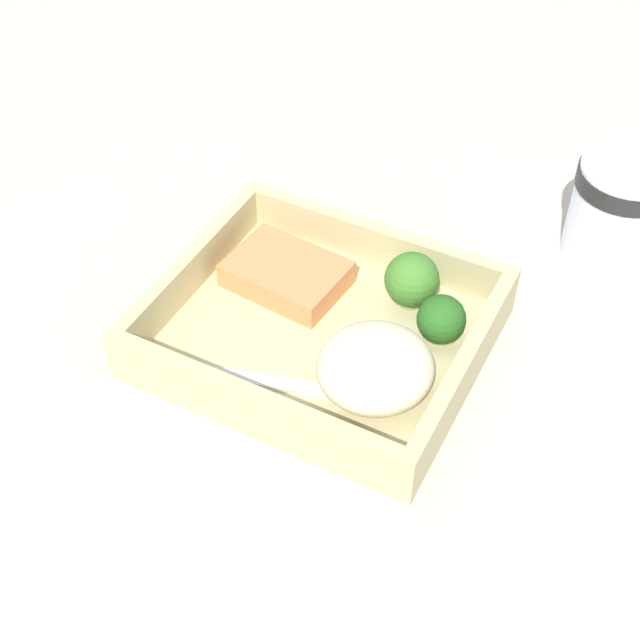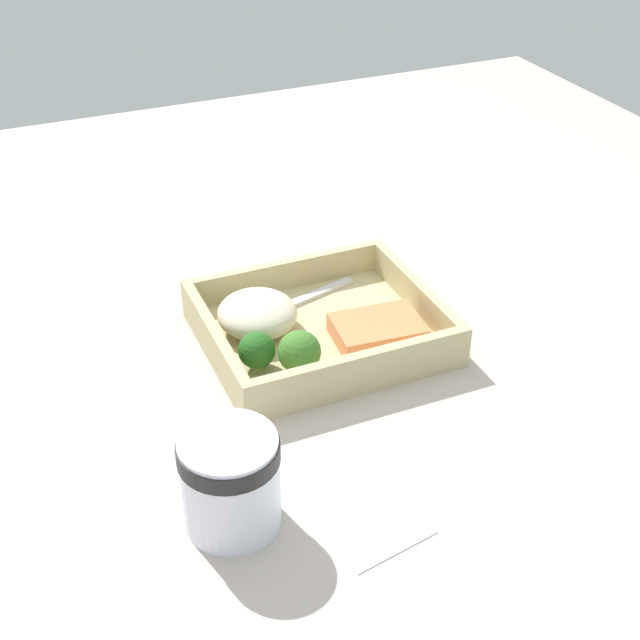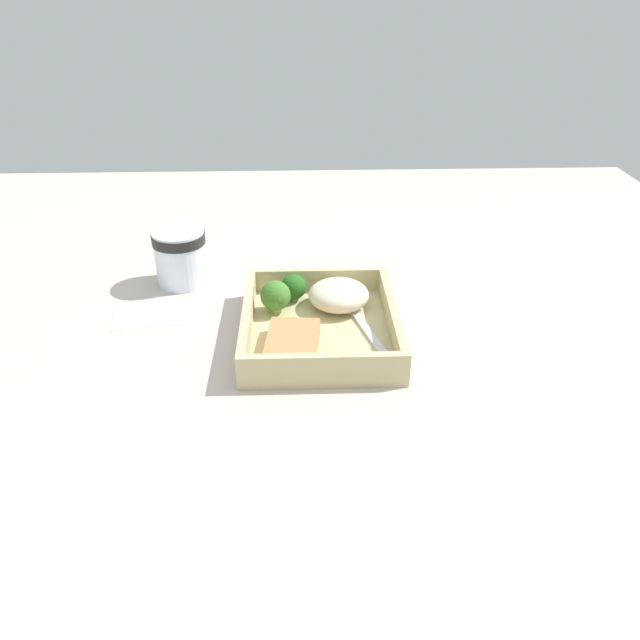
# 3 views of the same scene
# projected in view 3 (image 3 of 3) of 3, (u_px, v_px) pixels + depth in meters

# --- Properties ---
(ground_plane) EXTENTS (1.60, 1.60, 0.02)m
(ground_plane) POSITION_uv_depth(u_px,v_px,m) (320.00, 342.00, 0.91)
(ground_plane) COLOR #C2B2A8
(takeout_tray) EXTENTS (0.26, 0.22, 0.01)m
(takeout_tray) POSITION_uv_depth(u_px,v_px,m) (320.00, 332.00, 0.90)
(takeout_tray) COLOR #C4B784
(takeout_tray) RESTS_ON ground_plane
(tray_rim) EXTENTS (0.26, 0.22, 0.04)m
(tray_rim) POSITION_uv_depth(u_px,v_px,m) (320.00, 318.00, 0.89)
(tray_rim) COLOR #C4B784
(tray_rim) RESTS_ON takeout_tray
(salmon_fillet) EXTENTS (0.10, 0.08, 0.02)m
(salmon_fillet) POSITION_uv_depth(u_px,v_px,m) (293.00, 342.00, 0.85)
(salmon_fillet) COLOR #F28550
(salmon_fillet) RESTS_ON takeout_tray
(mashed_potatoes) EXTENTS (0.09, 0.09, 0.04)m
(mashed_potatoes) POSITION_uv_depth(u_px,v_px,m) (339.00, 295.00, 0.94)
(mashed_potatoes) COLOR beige
(mashed_potatoes) RESTS_ON takeout_tray
(broccoli_floret_1) EXTENTS (0.05, 0.05, 0.05)m
(broccoli_floret_1) POSITION_uv_depth(u_px,v_px,m) (276.00, 296.00, 0.93)
(broccoli_floret_1) COLOR #7F9F53
(broccoli_floret_1) RESTS_ON takeout_tray
(broccoli_floret_2) EXTENTS (0.04, 0.04, 0.04)m
(broccoli_floret_2) POSITION_uv_depth(u_px,v_px,m) (294.00, 287.00, 0.96)
(broccoli_floret_2) COLOR #7E965A
(broccoli_floret_2) RESTS_ON takeout_tray
(fork) EXTENTS (0.16, 0.06, 0.00)m
(fork) POSITION_uv_depth(u_px,v_px,m) (362.00, 323.00, 0.91)
(fork) COLOR silver
(fork) RESTS_ON takeout_tray
(paper_cup) EXTENTS (0.09, 0.09, 0.09)m
(paper_cup) POSITION_uv_depth(u_px,v_px,m) (180.00, 254.00, 1.03)
(paper_cup) COLOR white
(paper_cup) RESTS_ON ground_plane
(receipt_slip) EXTENTS (0.10, 0.13, 0.00)m
(receipt_slip) POSITION_uv_depth(u_px,v_px,m) (151.00, 313.00, 0.96)
(receipt_slip) COLOR white
(receipt_slip) RESTS_ON ground_plane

